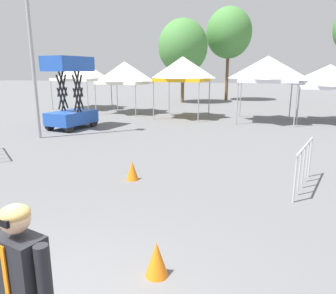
% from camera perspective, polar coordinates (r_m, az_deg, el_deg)
% --- Properties ---
extents(canopy_tent_center, '(3.31, 3.31, 3.44)m').
position_cam_1_polar(canopy_tent_center, '(24.31, -15.28, 13.05)').
color(canopy_tent_center, '#9E9EA3').
rests_on(canopy_tent_center, ground).
extents(canopy_tent_left_of_center, '(2.98, 2.98, 3.30)m').
position_cam_1_polar(canopy_tent_left_of_center, '(21.31, -7.75, 13.01)').
color(canopy_tent_left_of_center, '#9E9EA3').
rests_on(canopy_tent_left_of_center, ground).
extents(canopy_tent_behind_center, '(2.79, 2.79, 3.53)m').
position_cam_1_polar(canopy_tent_behind_center, '(19.01, 2.66, 13.75)').
color(canopy_tent_behind_center, '#9E9EA3').
rests_on(canopy_tent_behind_center, ground).
extents(canopy_tent_behind_right, '(3.13, 3.13, 3.51)m').
position_cam_1_polar(canopy_tent_behind_right, '(18.22, 17.41, 13.15)').
color(canopy_tent_behind_right, '#9E9EA3').
rests_on(canopy_tent_behind_right, ground).
extents(canopy_tent_right_of_center, '(3.07, 3.07, 3.06)m').
position_cam_1_polar(canopy_tent_right_of_center, '(19.14, 26.92, 11.17)').
color(canopy_tent_right_of_center, '#9E9EA3').
rests_on(canopy_tent_right_of_center, ground).
extents(scissor_lift, '(1.65, 2.44, 3.38)m').
position_cam_1_polar(scissor_lift, '(16.07, -16.96, 6.95)').
color(scissor_lift, black).
rests_on(scissor_lift, ground).
extents(person_foreground, '(0.64, 0.32, 1.78)m').
position_cam_1_polar(person_foreground, '(3.04, -24.39, -22.38)').
color(person_foreground, '#33384C').
rests_on(person_foreground, ground).
extents(light_pole_near_lift, '(0.36, 0.36, 8.42)m').
position_cam_1_polar(light_pole_near_lift, '(14.27, -23.72, 20.62)').
color(light_pole_near_lift, '#9E9EA3').
rests_on(light_pole_near_lift, ground).
extents(tree_behind_tents_right, '(4.07, 4.07, 8.25)m').
position_cam_1_polar(tree_behind_tents_right, '(30.76, 10.83, 19.40)').
color(tree_behind_tents_right, brown).
rests_on(tree_behind_tents_right, ground).
extents(tree_behind_tents_center, '(4.14, 4.14, 6.97)m').
position_cam_1_polar(tree_behind_tents_center, '(28.15, 2.69, 17.49)').
color(tree_behind_tents_center, brown).
rests_on(tree_behind_tents_center, ground).
extents(crowd_barrier_near_person, '(0.51, 2.06, 1.08)m').
position_cam_1_polar(crowd_barrier_near_person, '(8.15, 23.21, -1.82)').
color(crowd_barrier_near_person, '#B7BABF').
rests_on(crowd_barrier_near_person, ground).
extents(traffic_cone_lot_center, '(0.32, 0.32, 0.51)m').
position_cam_1_polar(traffic_cone_lot_center, '(4.61, -2.05, -19.40)').
color(traffic_cone_lot_center, orange).
rests_on(traffic_cone_lot_center, ground).
extents(traffic_cone_near_barrier, '(0.32, 0.32, 0.50)m').
position_cam_1_polar(traffic_cone_near_barrier, '(8.27, -6.40, -4.20)').
color(traffic_cone_near_barrier, orange).
rests_on(traffic_cone_near_barrier, ground).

